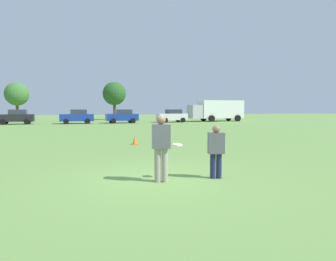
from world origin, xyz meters
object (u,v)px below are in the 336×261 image
Objects in this scene: player_defender at (216,149)px; parked_car_near_right at (172,116)px; parked_car_mid_left at (16,117)px; player_thrower at (161,144)px; frisbee at (178,145)px; traffic_cone at (135,140)px; box_truck at (217,110)px; parked_car_mid_right at (122,116)px; parked_car_center at (77,116)px.

player_defender is 0.35× the size of parked_car_near_right.
parked_car_mid_left is 1.00× the size of parked_car_near_right.
player_defender is at bearing -72.91° from parked_car_mid_left.
player_defender is at bearing -2.23° from player_thrower.
player_defender is 1.07m from frisbee.
parked_car_mid_left is (-9.84, 25.35, 0.69)m from traffic_cone.
parked_car_mid_left is at bearing 104.69° from player_thrower.
frisbee is 34.90m from parked_car_mid_left.
parked_car_mid_left is at bearing -179.03° from box_truck.
parked_car_mid_right is at bearing 83.66° from frisbee.
frisbee is at bearing -118.25° from box_truck.
player_thrower is at bearing -108.81° from parked_car_near_right.
player_thrower is 0.41× the size of parked_car_near_right.
traffic_cone is 31.44m from box_truck.
frisbee is at bearing -93.15° from traffic_cone.
parked_car_mid_right is at bearing -3.68° from parked_car_mid_left.
parked_car_mid_left and parked_car_near_right have the same top height.
parked_car_center is (-1.67, 33.14, -0.07)m from player_thrower.
parked_car_center is (-2.65, 24.68, 0.69)m from traffic_cone.
parked_car_mid_left is at bearing 178.27° from parked_car_near_right.
parked_car_near_right reaches higher than player_thrower.
parked_car_mid_left is (-10.42, 33.88, 0.10)m from player_defender.
frisbee is at bearing -108.10° from parked_car_near_right.
parked_car_center is (7.19, -0.68, 0.00)m from parked_car_mid_left.
traffic_cone is at bearing -83.87° from parked_car_center.
player_thrower is at bearing -75.31° from parked_car_mid_left.
parked_car_near_right is at bearing 73.65° from player_defender.
frisbee is at bearing -86.18° from parked_car_center.
traffic_cone is at bearing 86.85° from frisbee.
player_thrower is 1.19× the size of player_defender.
box_truck is at bearing 5.10° from parked_car_mid_right.
parked_car_mid_right is 7.15m from parked_car_near_right.
frisbee is at bearing -74.40° from parked_car_mid_left.
traffic_cone is 26.83m from parked_car_near_right.
player_thrower is 33.18m from parked_car_center.
parked_car_mid_right is (2.61, 33.04, 0.10)m from player_defender.
parked_car_mid_right is (13.03, -0.84, 0.00)m from parked_car_mid_left.
parked_car_mid_left is 1.00× the size of parked_car_mid_right.
parked_car_mid_right is at bearing -174.90° from box_truck.
parked_car_mid_right is (3.19, 24.52, 0.69)m from traffic_cone.
parked_car_mid_left reaches higher than frisbee.
player_defender is at bearing -84.45° from parked_car_center.
player_thrower is 6.41× the size of frisbee.
parked_car_center is 1.00× the size of parked_car_near_right.
parked_car_near_right is (20.17, -0.61, 0.00)m from parked_car_mid_left.
player_thrower is 3.65× the size of traffic_cone.
player_defender is 0.35× the size of parked_car_mid_left.
parked_car_center is (-2.20, 32.94, -0.02)m from frisbee.
parked_car_mid_right reaches higher than player_defender.
player_defender is 0.17× the size of box_truck.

